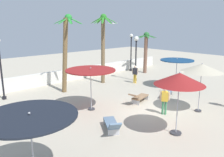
% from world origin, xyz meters
% --- Properties ---
extents(ground_plane, '(56.00, 56.00, 0.00)m').
position_xyz_m(ground_plane, '(0.00, 0.00, 0.00)').
color(ground_plane, '#B2A893').
extents(boundary_wall, '(25.20, 0.30, 1.06)m').
position_xyz_m(boundary_wall, '(0.00, 9.84, 0.53)').
color(boundary_wall, silver).
rests_on(boundary_wall, ground_plane).
extents(patio_umbrella_0, '(2.35, 2.35, 2.91)m').
position_xyz_m(patio_umbrella_0, '(2.07, -1.91, 2.62)').
color(patio_umbrella_0, '#333338').
rests_on(patio_umbrella_0, ground_plane).
extents(patio_umbrella_1, '(2.96, 2.96, 2.48)m').
position_xyz_m(patio_umbrella_1, '(-7.84, -1.41, 2.26)').
color(patio_umbrella_1, '#333338').
rests_on(patio_umbrella_1, ground_plane).
extents(patio_umbrella_2, '(2.64, 2.64, 2.41)m').
position_xyz_m(patio_umbrella_2, '(5.68, 1.96, 2.15)').
color(patio_umbrella_2, '#333338').
rests_on(patio_umbrella_2, ground_plane).
extents(patio_umbrella_3, '(2.93, 2.93, 2.62)m').
position_xyz_m(patio_umbrella_3, '(-2.46, 2.61, 2.37)').
color(patio_umbrella_3, '#333338').
rests_on(patio_umbrella_3, ground_plane).
extents(patio_umbrella_4, '(2.30, 2.30, 3.00)m').
position_xyz_m(patio_umbrella_4, '(-1.40, -2.60, 2.67)').
color(patio_umbrella_4, '#333338').
rests_on(patio_umbrella_4, ground_plane).
extents(palm_tree_0, '(2.33, 2.33, 5.90)m').
position_xyz_m(palm_tree_0, '(2.36, 7.16, 3.63)').
color(palm_tree_0, brown).
rests_on(palm_tree_0, ground_plane).
extents(palm_tree_1, '(2.25, 2.25, 4.27)m').
position_xyz_m(palm_tree_1, '(8.35, 7.38, 2.70)').
color(palm_tree_1, brown).
rests_on(palm_tree_1, ground_plane).
extents(palm_tree_2, '(2.16, 2.12, 5.79)m').
position_xyz_m(palm_tree_2, '(-1.40, 6.98, 3.52)').
color(palm_tree_2, brown).
rests_on(palm_tree_2, ground_plane).
extents(lamp_post_0, '(0.32, 0.32, 4.19)m').
position_xyz_m(lamp_post_0, '(-5.72, 8.24, 2.38)').
color(lamp_post_0, black).
rests_on(lamp_post_0, ground_plane).
extents(lamp_post_1, '(0.43, 0.43, 4.02)m').
position_xyz_m(lamp_post_1, '(5.01, 5.75, 2.71)').
color(lamp_post_1, black).
rests_on(lamp_post_1, ground_plane).
extents(lamp_post_3, '(0.36, 0.36, 4.03)m').
position_xyz_m(lamp_post_3, '(7.95, 9.09, 2.44)').
color(lamp_post_3, black).
rests_on(lamp_post_3, ground_plane).
extents(lounge_chair_0, '(1.44, 1.90, 0.84)m').
position_xyz_m(lounge_chair_0, '(-3.50, -0.40, 0.39)').
color(lounge_chair_0, '#B7B7BC').
rests_on(lounge_chair_0, ground_plane).
extents(lounge_chair_1, '(1.94, 1.24, 0.84)m').
position_xyz_m(lounge_chair_1, '(3.24, 1.06, 0.40)').
color(lounge_chair_1, '#B7B7BC').
rests_on(lounge_chair_1, ground_plane).
extents(lounge_chair_2, '(1.92, 0.95, 0.81)m').
position_xyz_m(lounge_chair_2, '(0.59, 1.49, 0.41)').
color(lounge_chair_2, '#B7B7BC').
rests_on(lounge_chair_2, ground_plane).
extents(guest_0, '(0.34, 0.53, 1.55)m').
position_xyz_m(guest_0, '(4.27, 5.14, 0.93)').
color(guest_0, gold).
rests_on(guest_0, ground_plane).
extents(guest_2, '(0.41, 0.46, 1.59)m').
position_xyz_m(guest_2, '(0.18, -0.81, 0.96)').
color(guest_2, '#3F8C59').
rests_on(guest_2, ground_plane).
extents(seagull_0, '(1.25, 0.39, 0.15)m').
position_xyz_m(seagull_0, '(6.17, 10.09, 5.11)').
color(seagull_0, white).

